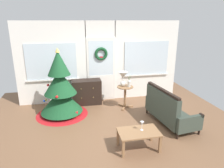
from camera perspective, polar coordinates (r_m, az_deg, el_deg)
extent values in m
plane|color=brown|center=(5.11, 0.71, -12.64)|extent=(6.76, 6.76, 0.00)
cube|color=white|center=(6.56, -16.48, 5.41)|extent=(2.15, 0.08, 2.55)
cube|color=white|center=(6.99, 9.39, 6.59)|extent=(2.15, 0.08, 2.55)
cube|color=white|center=(6.49, -3.29, 15.09)|extent=(0.94, 0.08, 0.50)
cube|color=silver|center=(6.62, -3.05, 3.99)|extent=(0.90, 0.05, 2.05)
cube|color=white|center=(6.76, -2.95, -0.80)|extent=(0.78, 0.02, 0.80)
cube|color=silver|center=(6.52, -3.08, 7.15)|extent=(0.78, 0.01, 1.10)
cube|color=silver|center=(6.49, -16.57, 5.95)|extent=(1.50, 0.01, 1.10)
cube|color=silver|center=(6.93, 9.59, 7.11)|extent=(1.50, 0.01, 1.10)
cube|color=silver|center=(6.61, -16.16, 1.09)|extent=(1.59, 0.06, 0.03)
cube|color=silver|center=(7.04, 9.40, 2.53)|extent=(1.59, 0.06, 0.03)
torus|color=#164424|center=(6.46, -3.05, 8.40)|extent=(0.41, 0.09, 0.41)
cube|color=red|center=(6.47, -3.01, 7.24)|extent=(0.10, 0.02, 0.10)
cylinder|color=#4C331E|center=(6.01, -13.73, -7.38)|extent=(0.10, 0.10, 0.18)
cone|color=red|center=(6.03, -13.70, -7.73)|extent=(1.44, 1.44, 0.10)
cone|color=#194C28|center=(5.88, -13.97, -4.37)|extent=(1.16, 1.16, 0.66)
cone|color=#194C28|center=(5.71, -14.35, 0.56)|extent=(0.88, 0.88, 0.66)
cone|color=#194C28|center=(5.58, -14.75, 5.74)|extent=(0.60, 0.60, 0.66)
cone|color=#E0BC4C|center=(5.53, -15.02, 9.16)|extent=(0.12, 0.12, 0.12)
sphere|color=red|center=(5.90, -17.40, -0.29)|extent=(0.07, 0.07, 0.07)
sphere|color=gold|center=(5.93, -17.90, -4.27)|extent=(0.05, 0.05, 0.05)
sphere|color=silver|center=(5.99, -15.65, 1.94)|extent=(0.07, 0.07, 0.07)
sphere|color=#264CB2|center=(5.76, -18.37, -4.49)|extent=(0.06, 0.06, 0.06)
sphere|color=red|center=(5.41, -15.15, -3.49)|extent=(0.07, 0.07, 0.07)
sphere|color=gold|center=(5.92, -12.98, 3.21)|extent=(0.07, 0.07, 0.07)
cube|color=black|center=(6.50, -7.07, -2.23)|extent=(0.90, 0.42, 0.78)
sphere|color=tan|center=(6.22, -8.62, -1.35)|extent=(0.03, 0.03, 0.03)
sphere|color=tan|center=(6.24, -5.32, -1.15)|extent=(0.03, 0.03, 0.03)
sphere|color=tan|center=(6.32, -8.50, -3.93)|extent=(0.03, 0.03, 0.03)
sphere|color=tan|center=(6.34, -5.24, -3.72)|extent=(0.03, 0.03, 0.03)
cylinder|color=black|center=(5.30, 23.10, -12.14)|extent=(0.05, 0.05, 0.14)
cylinder|color=black|center=(6.29, 14.57, -6.49)|extent=(0.05, 0.05, 0.14)
cylinder|color=black|center=(4.95, 17.73, -13.70)|extent=(0.05, 0.05, 0.14)
cylinder|color=black|center=(6.00, 9.72, -7.36)|extent=(0.05, 0.05, 0.14)
cube|color=#384238|center=(5.55, 16.07, -8.38)|extent=(0.88, 1.44, 0.14)
cube|color=#384238|center=(5.24, 13.70, -5.20)|extent=(0.29, 1.37, 0.62)
cube|color=black|center=(5.12, 13.97, -1.68)|extent=(0.25, 1.34, 0.06)
cube|color=#384238|center=(4.99, 20.94, -10.39)|extent=(0.67, 0.17, 0.38)
cylinder|color=black|center=(5.10, 23.71, -8.00)|extent=(0.10, 0.10, 0.09)
cube|color=#384238|center=(6.05, 12.29, -4.62)|extent=(0.67, 0.17, 0.38)
cylinder|color=black|center=(6.14, 14.73, -2.78)|extent=(0.10, 0.10, 0.09)
cylinder|color=#8E6642|center=(6.08, 3.70, -0.79)|extent=(0.48, 0.48, 0.02)
cylinder|color=#8E6642|center=(6.20, 3.64, -3.76)|extent=(0.07, 0.07, 0.65)
cube|color=#8E6642|center=(6.36, 4.99, -6.21)|extent=(0.20, 0.05, 0.04)
cube|color=#8E6642|center=(6.42, 2.57, -5.92)|extent=(0.14, 0.20, 0.04)
cube|color=#8E6642|center=(6.17, 3.21, -6.91)|extent=(0.14, 0.20, 0.04)
sphere|color=silver|center=(6.08, 3.08, 0.12)|extent=(0.16, 0.16, 0.16)
cylinder|color=silver|center=(6.04, 3.10, 1.29)|extent=(0.02, 0.02, 0.06)
cone|color=silver|center=(6.01, 3.12, 2.48)|extent=(0.28, 0.28, 0.20)
cylinder|color=beige|center=(6.03, 4.79, -0.07)|extent=(0.09, 0.09, 0.16)
sphere|color=beige|center=(6.00, 4.81, 0.66)|extent=(0.10, 0.10, 0.10)
cylinder|color=#4C7042|center=(5.97, 4.64, 1.56)|extent=(0.07, 0.01, 0.17)
cylinder|color=#4C7042|center=(5.98, 4.83, 1.57)|extent=(0.01, 0.01, 0.18)
cylinder|color=#4C7042|center=(5.98, 5.02, 1.59)|extent=(0.07, 0.01, 0.17)
cube|color=#8E6642|center=(4.30, 7.48, -13.15)|extent=(0.84, 0.52, 0.03)
cube|color=#8E6642|center=(4.13, 3.18, -17.69)|extent=(0.05, 0.05, 0.37)
cube|color=#8E6642|center=(4.36, 13.27, -16.09)|extent=(0.05, 0.05, 0.37)
cube|color=#8E6642|center=(4.49, 1.69, -14.54)|extent=(0.05, 0.05, 0.37)
cube|color=#8E6642|center=(4.70, 10.98, -13.28)|extent=(0.05, 0.05, 0.37)
cylinder|color=silver|center=(4.35, 8.30, -12.55)|extent=(0.06, 0.06, 0.01)
cylinder|color=silver|center=(4.32, 8.33, -11.96)|extent=(0.01, 0.01, 0.10)
cone|color=silver|center=(4.28, 8.38, -10.85)|extent=(0.08, 0.08, 0.09)
cube|color=red|center=(5.75, -10.43, -8.29)|extent=(0.19, 0.17, 0.19)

